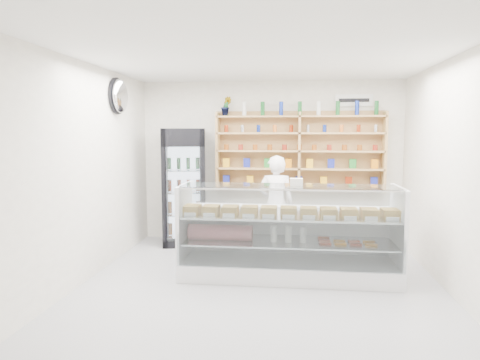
# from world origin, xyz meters

# --- Properties ---
(room) EXTENTS (5.00, 5.00, 5.00)m
(room) POSITION_xyz_m (0.00, 0.00, 1.40)
(room) COLOR #A6A6AB
(room) RESTS_ON ground
(display_counter) EXTENTS (2.83, 0.84, 1.23)m
(display_counter) POSITION_xyz_m (0.34, 0.57, 0.34)
(display_counter) COLOR white
(display_counter) RESTS_ON floor
(shop_worker) EXTENTS (0.58, 0.38, 1.56)m
(shop_worker) POSITION_xyz_m (0.13, 1.74, 0.78)
(shop_worker) COLOR white
(shop_worker) RESTS_ON floor
(drinks_cooler) EXTENTS (0.85, 0.84, 1.98)m
(drinks_cooler) POSITION_xyz_m (-1.46, 2.12, 0.99)
(drinks_cooler) COLOR black
(drinks_cooler) RESTS_ON floor
(wall_shelving) EXTENTS (2.84, 0.28, 1.33)m
(wall_shelving) POSITION_xyz_m (0.50, 2.34, 1.59)
(wall_shelving) COLOR tan
(wall_shelving) RESTS_ON back_wall
(potted_plant) EXTENTS (0.21, 0.18, 0.33)m
(potted_plant) POSITION_xyz_m (-0.75, 2.34, 2.36)
(potted_plant) COLOR #1E6626
(potted_plant) RESTS_ON wall_shelving
(security_mirror) EXTENTS (0.15, 0.50, 0.50)m
(security_mirror) POSITION_xyz_m (-2.17, 1.20, 2.45)
(security_mirror) COLOR silver
(security_mirror) RESTS_ON left_wall
(wall_sign) EXTENTS (0.62, 0.03, 0.20)m
(wall_sign) POSITION_xyz_m (1.40, 2.47, 2.45)
(wall_sign) COLOR white
(wall_sign) RESTS_ON back_wall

